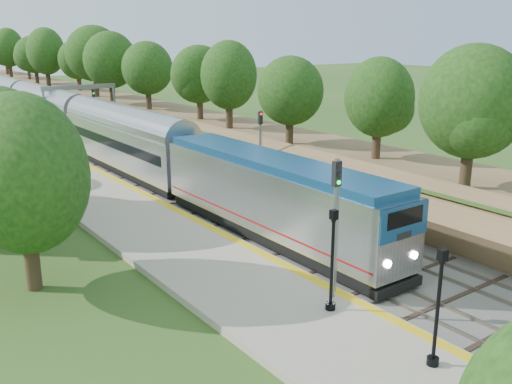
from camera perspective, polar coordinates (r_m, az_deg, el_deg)
trackbed at (r=73.06m, az=-18.57°, el=5.57°), size 9.50×170.00×0.28m
platform at (r=30.90m, az=-5.83°, el=-6.52°), size 6.40×68.00×0.38m
yellow_stripe at (r=32.24m, az=-1.45°, el=-5.11°), size 0.55×68.00×0.01m
embankment at (r=75.66m, az=-12.63°, el=7.77°), size 10.64×170.00×11.70m
signal_gantry at (r=67.86m, az=-17.21°, el=9.03°), size 8.40×0.38×6.20m
trees_behind_platform at (r=31.51m, az=-19.84°, el=1.35°), size 7.82×53.32×7.21m
train at (r=81.31m, az=-22.15°, el=7.84°), size 3.20×128.01×4.70m
lamppost_mid at (r=21.21m, az=17.65°, el=-11.63°), size 0.43×0.43×4.39m
lamppost_far at (r=24.28m, az=7.60°, el=-7.36°), size 0.44×0.44×4.46m
signal_platform at (r=24.80m, az=7.92°, el=-2.18°), size 0.37×0.29×6.34m
signal_farside at (r=43.86m, az=0.43°, el=5.14°), size 0.33×0.26×6.05m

